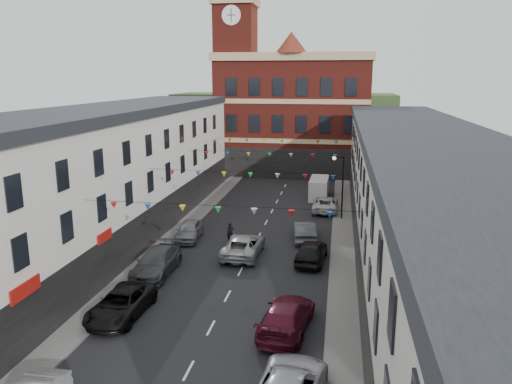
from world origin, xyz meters
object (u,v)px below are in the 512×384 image
Objects in this scene: car_left_c at (121,304)px; pedestrian at (230,232)px; car_right_d at (311,251)px; white_van at (319,188)px; car_right_c at (286,316)px; moving_car at (243,245)px; street_lamp at (340,179)px; car_left_e at (189,230)px; car_right_f at (325,204)px; car_right_e at (304,230)px; car_left_d at (156,262)px.

pedestrian is at bearing 78.49° from car_left_c.
car_right_d is 19.79m from white_van.
moving_car is (-4.38, 10.71, -0.03)m from car_right_c.
street_lamp reaches higher than moving_car.
pedestrian is at bearing -137.18° from street_lamp.
car_right_c is 1.13× the size of white_van.
car_left_e reaches higher than car_right_f.
car_left_c is 0.94× the size of car_right_c.
car_right_f is (0.54, 14.29, -0.09)m from car_right_d.
pedestrian is at bearing -59.56° from car_right_c.
car_left_e is at bearing -48.71° from car_right_c.
street_lamp is 12.10m from pedestrian.
car_right_e is (9.01, 15.10, 0.06)m from car_left_c.
car_right_d is 0.91× the size of car_right_f.
car_right_c is at bearing 112.95° from moving_car.
car_right_c is 11.57m from moving_car.
pedestrian reaches higher than car_left_c.
car_right_c reaches higher than car_left_c.
street_lamp is 19.73m from car_left_d.
car_right_f is at bearing -79.72° from white_van.
street_lamp reaches higher than car_right_f.
car_left_d is 12.87m from car_right_e.
white_van is (-0.35, 19.79, 0.28)m from car_right_d.
car_right_c is at bearing -33.92° from car_left_d.
moving_car is (-5.07, 0.54, -0.04)m from car_right_d.
car_left_d is (-0.27, 6.20, 0.08)m from car_left_c.
car_right_d reaches higher than car_left_e.
car_right_e is 0.96× the size of white_van.
moving_car is at bearing -102.67° from white_van.
car_left_c is at bearing -93.55° from car_left_e.
pedestrian is (3.20, 13.56, 0.06)m from car_left_c.
car_right_d is (9.89, 10.10, 0.09)m from car_left_c.
car_left_c is at bearing 67.05° from car_right_f.
car_left_e is (0.00, 7.45, -0.05)m from car_left_d.
pedestrian is (3.47, -0.09, 0.02)m from car_left_e.
car_left_e is 0.80× the size of car_right_c.
car_right_f is 0.94× the size of moving_car.
car_right_e is 6.12m from moving_car.
moving_car is (4.82, 10.64, 0.05)m from car_left_c.
car_left_d is 25.64m from white_van.
car_right_e is at bearing 0.80° from pedestrian.
car_right_d is 5.08m from car_right_e.
car_right_c reaches higher than car_left_e.
car_right_f is at bearing -106.37° from car_right_e.
car_right_e is at bearing -132.48° from moving_car.
car_right_d is at bearing 20.55° from car_left_d.
car_right_d is 0.97× the size of white_van.
pedestrian is at bearing 64.32° from car_left_d.
car_left_d is at bearing -128.20° from street_lamp.
white_van is (0.35, 29.95, 0.28)m from car_right_c.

